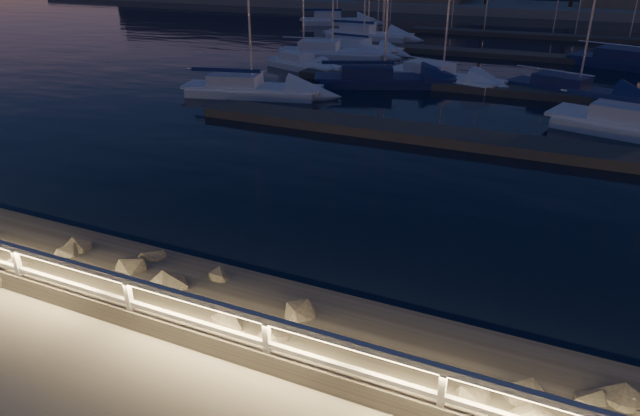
% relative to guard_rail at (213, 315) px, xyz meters
% --- Properties ---
extents(ground, '(400.00, 400.00, 0.00)m').
position_rel_guard_rail_xyz_m(ground, '(0.07, 0.00, -0.77)').
color(ground, gray).
rests_on(ground, ground).
extents(harbor_water, '(400.00, 440.00, 0.60)m').
position_rel_guard_rail_xyz_m(harbor_water, '(0.07, 31.22, -1.74)').
color(harbor_water, black).
rests_on(harbor_water, ground).
extents(guard_rail, '(44.11, 0.12, 1.06)m').
position_rel_guard_rail_xyz_m(guard_rail, '(0.00, 0.00, 0.00)').
color(guard_rail, silver).
rests_on(guard_rail, ground).
extents(floating_docks, '(22.00, 36.00, 0.40)m').
position_rel_guard_rail_xyz_m(floating_docks, '(0.07, 32.50, -1.17)').
color(floating_docks, '#625A51').
rests_on(floating_docks, ground).
extents(far_shore, '(160.00, 14.00, 5.20)m').
position_rel_guard_rail_xyz_m(far_shore, '(-0.06, 74.05, -0.48)').
color(far_shore, gray).
rests_on(far_shore, ground).
extents(sailboat_b, '(7.79, 3.97, 12.79)m').
position_rel_guard_rail_xyz_m(sailboat_b, '(-11.26, 19.60, -0.94)').
color(sailboat_b, white).
rests_on(sailboat_b, ground).
extents(sailboat_c, '(7.79, 4.69, 12.81)m').
position_rel_guard_rail_xyz_m(sailboat_c, '(4.80, 26.65, -0.96)').
color(sailboat_c, navy).
rests_on(sailboat_c, ground).
extents(sailboat_e, '(6.17, 3.81, 10.28)m').
position_rel_guard_rail_xyz_m(sailboat_e, '(-12.03, 27.67, -0.98)').
color(sailboat_e, white).
rests_on(sailboat_e, ground).
extents(sailboat_f, '(7.62, 4.25, 12.53)m').
position_rel_guard_rail_xyz_m(sailboat_f, '(-2.65, 27.17, -0.95)').
color(sailboat_f, white).
rests_on(sailboat_f, ground).
extents(sailboat_g, '(8.29, 5.27, 13.72)m').
position_rel_guard_rail_xyz_m(sailboat_g, '(-5.63, 25.04, -0.95)').
color(sailboat_g, navy).
rests_on(sailboat_g, ground).
extents(sailboat_i, '(6.39, 2.90, 10.58)m').
position_rel_guard_rail_xyz_m(sailboat_i, '(-10.94, 35.86, -0.97)').
color(sailboat_i, white).
rests_on(sailboat_i, ground).
extents(sailboat_j, '(8.16, 3.90, 13.41)m').
position_rel_guard_rail_xyz_m(sailboat_j, '(-12.17, 32.48, -0.93)').
color(sailboat_j, white).
rests_on(sailboat_j, ground).
extents(sailboat_k, '(9.13, 5.54, 15.03)m').
position_rel_guard_rail_xyz_m(sailboat_k, '(8.12, 37.01, -0.92)').
color(sailboat_k, navy).
rests_on(sailboat_k, ground).
extents(sailboat_m, '(8.08, 5.00, 13.45)m').
position_rel_guard_rail_xyz_m(sailboat_m, '(-20.13, 51.86, -0.90)').
color(sailboat_m, white).
rests_on(sailboat_m, ground).
extents(sailboat_n, '(7.99, 2.57, 13.50)m').
position_rel_guard_rail_xyz_m(sailboat_n, '(-13.29, 43.02, -0.93)').
color(sailboat_n, white).
rests_on(sailboat_n, ground).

